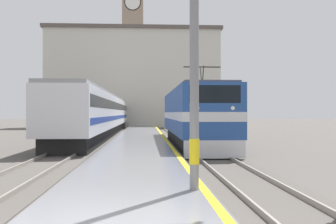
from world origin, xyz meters
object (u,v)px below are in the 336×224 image
Objects in this scene: locomotive_train at (193,116)px; catenary_mast at (198,18)px; passenger_train at (103,114)px; clock_tower at (133,44)px.

locomotive_train is 16.37m from catenary_mast.
catenary_mast is at bearing -79.72° from passenger_train.
locomotive_train is 0.40× the size of passenger_train.
locomotive_train is at bearing -82.94° from clock_tower.
passenger_train is (-7.19, 13.34, 0.13)m from locomotive_train.
locomotive_train reaches higher than passenger_train.
clock_tower is (1.97, 28.76, 11.84)m from passenger_train.
passenger_train is at bearing -93.93° from clock_tower.
passenger_train is at bearing 100.28° from catenary_mast.
locomotive_train is 44.08m from clock_tower.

